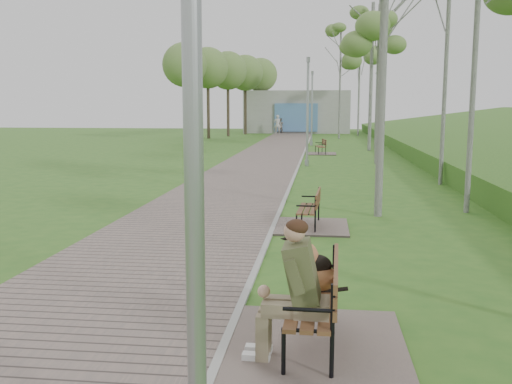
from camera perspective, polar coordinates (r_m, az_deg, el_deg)
ground at (r=5.79m, az=-4.16°, el=-17.44°), size 120.00×120.00×0.00m
walkway at (r=26.86m, az=0.76°, el=3.20°), size 3.50×67.00×0.04m
kerb at (r=26.74m, az=4.50°, el=3.16°), size 0.10×67.00×0.05m
building_north at (r=56.14m, az=4.16°, el=8.00°), size 10.00×5.20×4.00m
bench_main at (r=6.09m, az=5.01°, el=-11.25°), size 1.92×2.13×1.68m
bench_second at (r=12.08m, az=5.26°, el=-2.72°), size 1.60×1.77×0.98m
bench_third at (r=30.80m, az=6.47°, el=4.13°), size 1.60×1.78×0.98m
lamp_post_near at (r=3.20m, az=-6.26°, el=3.71°), size 0.19×0.19×4.85m
lamp_post_second at (r=24.37m, az=5.17°, el=7.59°), size 0.18×0.18×4.57m
lamp_post_third at (r=37.44m, az=5.61°, el=8.07°), size 0.18×0.18×4.78m
pedestrian_near at (r=52.46m, az=2.16°, el=6.76°), size 0.68×0.47×1.76m
pedestrian_far at (r=53.69m, az=2.50°, el=6.63°), size 0.87×0.79×1.45m
birch_mid_c at (r=26.19m, az=12.35°, el=16.90°), size 2.39×2.39×8.17m
birch_far_b at (r=33.91m, az=11.58°, el=15.57°), size 2.58×2.58×8.62m
birch_far_c at (r=35.16m, az=12.19°, el=15.41°), size 2.68×2.68×8.71m
birch_distant_a at (r=45.69m, az=8.48°, el=14.37°), size 2.32×2.32×9.20m
birch_distant_b at (r=50.54m, az=10.35°, el=13.11°), size 2.63×2.63×8.47m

